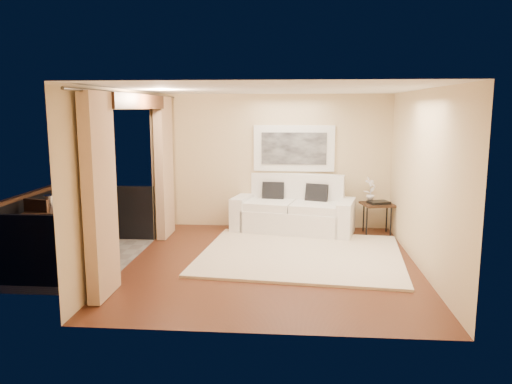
# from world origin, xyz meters

# --- Properties ---
(floor) EXTENTS (5.00, 5.00, 0.00)m
(floor) POSITION_xyz_m (0.00, 0.00, 0.00)
(floor) COLOR #562B19
(floor) RESTS_ON ground
(room_shell) EXTENTS (5.00, 6.40, 5.00)m
(room_shell) POSITION_xyz_m (-2.13, 0.00, 2.52)
(room_shell) COLOR white
(room_shell) RESTS_ON ground
(balcony) EXTENTS (1.81, 2.60, 1.17)m
(balcony) POSITION_xyz_m (-3.31, 0.00, 0.18)
(balcony) COLOR #605B56
(balcony) RESTS_ON ground
(curtains) EXTENTS (0.16, 4.80, 2.64)m
(curtains) POSITION_xyz_m (-2.11, 0.00, 1.34)
(curtains) COLOR tan
(curtains) RESTS_ON ground
(artwork) EXTENTS (1.62, 0.07, 0.92)m
(artwork) POSITION_xyz_m (0.31, 2.46, 1.62)
(artwork) COLOR white
(artwork) RESTS_ON room_shell
(rug) EXTENTS (3.53, 3.15, 0.04)m
(rug) POSITION_xyz_m (0.46, 0.45, 0.02)
(rug) COLOR beige
(rug) RESTS_ON floor
(sofa) EXTENTS (2.47, 1.45, 1.12)m
(sofa) POSITION_xyz_m (0.33, 2.10, 0.39)
(sofa) COLOR white
(sofa) RESTS_ON floor
(side_table) EXTENTS (0.67, 0.67, 0.61)m
(side_table) POSITION_xyz_m (1.93, 2.00, 0.55)
(side_table) COLOR #331D11
(side_table) RESTS_ON floor
(tray) EXTENTS (0.45, 0.39, 0.05)m
(tray) POSITION_xyz_m (1.95, 1.96, 0.64)
(tray) COLOR black
(tray) RESTS_ON side_table
(orchid) EXTENTS (0.31, 0.30, 0.49)m
(orchid) POSITION_xyz_m (1.80, 2.11, 0.86)
(orchid) COLOR white
(orchid) RESTS_ON side_table
(bistro_table) EXTENTS (0.82, 0.82, 0.84)m
(bistro_table) POSITION_xyz_m (-3.50, -0.12, 0.76)
(bistro_table) COLOR #331D11
(bistro_table) RESTS_ON balcony
(balcony_chair_far) EXTENTS (0.45, 0.46, 1.04)m
(balcony_chair_far) POSITION_xyz_m (-3.09, 0.24, 0.60)
(balcony_chair_far) COLOR #331D11
(balcony_chair_far) RESTS_ON balcony
(balcony_chair_near) EXTENTS (0.54, 0.55, 1.03)m
(balcony_chair_near) POSITION_xyz_m (-3.67, -0.39, 0.60)
(balcony_chair_near) COLOR #331D11
(balcony_chair_near) RESTS_ON balcony
(ice_bucket) EXTENTS (0.18, 0.18, 0.20)m
(ice_bucket) POSITION_xyz_m (-3.61, 0.02, 0.94)
(ice_bucket) COLOR white
(ice_bucket) RESTS_ON bistro_table
(candle) EXTENTS (0.06, 0.06, 0.07)m
(candle) POSITION_xyz_m (-3.50, 0.03, 0.87)
(candle) COLOR red
(candle) RESTS_ON bistro_table
(vase) EXTENTS (0.04, 0.04, 0.18)m
(vase) POSITION_xyz_m (-3.48, -0.29, 0.93)
(vase) COLOR silver
(vase) RESTS_ON bistro_table
(glass_a) EXTENTS (0.06, 0.06, 0.12)m
(glass_a) POSITION_xyz_m (-3.36, -0.17, 0.90)
(glass_a) COLOR silver
(glass_a) RESTS_ON bistro_table
(glass_b) EXTENTS (0.06, 0.06, 0.12)m
(glass_b) POSITION_xyz_m (-3.35, -0.11, 0.90)
(glass_b) COLOR silver
(glass_b) RESTS_ON bistro_table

